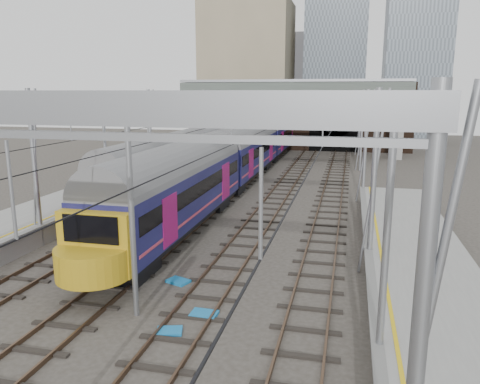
# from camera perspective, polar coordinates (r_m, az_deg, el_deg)

# --- Properties ---
(ground) EXTENTS (160.00, 160.00, 0.00)m
(ground) POSITION_cam_1_polar(r_m,az_deg,el_deg) (16.15, -15.68, -17.34)
(ground) COLOR #38332D
(ground) RESTS_ON ground
(tracks) EXTENTS (14.40, 80.00, 0.22)m
(tracks) POSITION_cam_1_polar(r_m,az_deg,el_deg) (29.17, -1.40, -3.37)
(tracks) COLOR #4C3828
(tracks) RESTS_ON ground
(overhead_line) EXTENTS (16.80, 80.00, 8.00)m
(overhead_line) POSITION_cam_1_polar(r_m,az_deg,el_deg) (34.44, 1.32, 10.06)
(overhead_line) COLOR gray
(overhead_line) RESTS_ON ground
(retaining_wall) EXTENTS (28.00, 2.75, 9.00)m
(retaining_wall) POSITION_cam_1_polar(r_m,az_deg,el_deg) (64.46, 8.27, 8.93)
(retaining_wall) COLOR black
(retaining_wall) RESTS_ON ground
(overbridge) EXTENTS (28.00, 3.00, 9.25)m
(overbridge) POSITION_cam_1_polar(r_m,az_deg,el_deg) (58.61, 6.43, 11.54)
(overbridge) COLOR gray
(overbridge) RESTS_ON ground
(city_skyline) EXTENTS (37.50, 27.50, 60.00)m
(city_skyline) POSITION_cam_1_polar(r_m,az_deg,el_deg) (83.29, 10.74, 18.35)
(city_skyline) COLOR tan
(city_skyline) RESTS_ON ground
(train_main) EXTENTS (3.02, 69.77, 5.12)m
(train_main) POSITION_cam_1_polar(r_m,az_deg,el_deg) (50.81, 2.87, 6.27)
(train_main) COLOR black
(train_main) RESTS_ON ground
(train_second) EXTENTS (2.78, 64.28, 4.79)m
(train_second) POSITION_cam_1_polar(r_m,az_deg,el_deg) (55.96, -0.35, 6.68)
(train_second) COLOR black
(train_second) RESTS_ON ground
(equip_cover_a) EXTENTS (0.97, 0.80, 0.10)m
(equip_cover_a) POSITION_cam_1_polar(r_m,az_deg,el_deg) (16.35, -8.61, -16.42)
(equip_cover_a) COLOR #1874B7
(equip_cover_a) RESTS_ON ground
(equip_cover_b) EXTENTS (1.07, 0.92, 0.11)m
(equip_cover_b) POSITION_cam_1_polar(r_m,az_deg,el_deg) (20.09, -7.55, -10.73)
(equip_cover_b) COLOR #1874B7
(equip_cover_b) RESTS_ON ground
(equip_cover_c) EXTENTS (0.96, 0.69, 0.11)m
(equip_cover_c) POSITION_cam_1_polar(r_m,az_deg,el_deg) (17.29, -4.40, -14.62)
(equip_cover_c) COLOR #1874B7
(equip_cover_c) RESTS_ON ground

